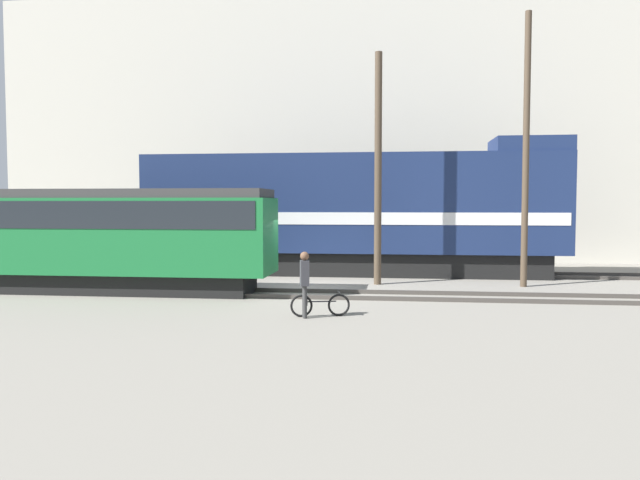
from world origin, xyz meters
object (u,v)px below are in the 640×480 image
object	(u,v)px
freight_locomotive	(354,212)
utility_pole_left	(378,169)
streetcar	(102,234)
utility_pole_center	(526,150)
bicycle	(320,305)
person	(305,277)

from	to	relation	value
freight_locomotive	utility_pole_left	distance (m)	3.83
streetcar	utility_pole_center	xyz separation A→B (m)	(14.72, 3.27, 2.96)
freight_locomotive	streetcar	size ratio (longest dim) A/B	1.50
bicycle	utility_pole_center	world-z (taller)	utility_pole_center
person	utility_pole_left	distance (m)	8.11
streetcar	utility_pole_left	size ratio (longest dim) A/B	1.37
freight_locomotive	utility_pole_left	xyz separation A→B (m)	(1.12, -3.27, 1.65)
person	utility_pole_left	xyz separation A→B (m)	(1.71, 7.23, 3.25)
person	utility_pole_left	world-z (taller)	utility_pole_left
streetcar	utility_pole_left	world-z (taller)	utility_pole_left
freight_locomotive	bicycle	bearing A→B (deg)	-91.14
bicycle	freight_locomotive	bearing A→B (deg)	88.86
freight_locomotive	bicycle	world-z (taller)	freight_locomotive
streetcar	person	bearing A→B (deg)	-27.37
bicycle	utility_pole_left	xyz separation A→B (m)	(1.32, 6.98, 4.03)
person	streetcar	bearing A→B (deg)	152.63
bicycle	person	xyz separation A→B (m)	(-0.39, -0.25, 0.78)
freight_locomotive	utility_pole_left	size ratio (longest dim) A/B	2.05
person	utility_pole_left	bearing A→B (deg)	76.69
streetcar	utility_pole_center	world-z (taller)	utility_pole_center
utility_pole_left	streetcar	bearing A→B (deg)	-160.71
utility_pole_center	freight_locomotive	bearing A→B (deg)	153.18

